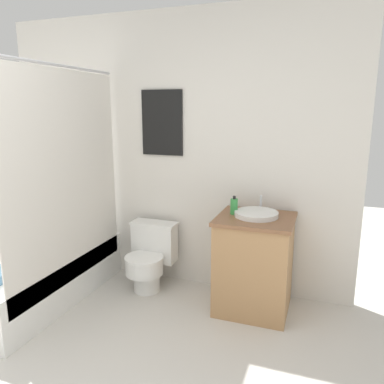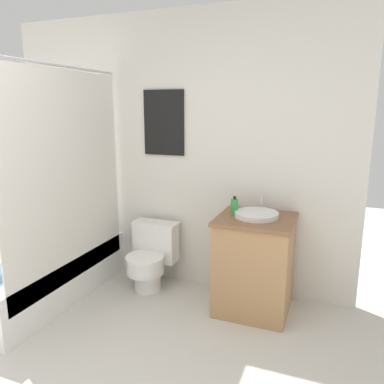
% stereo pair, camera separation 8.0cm
% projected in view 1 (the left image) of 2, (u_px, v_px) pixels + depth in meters
% --- Properties ---
extents(wall_back, '(3.35, 0.07, 2.50)m').
position_uv_depth(wall_back, '(172.00, 152.00, 3.49)').
color(wall_back, silver).
rests_on(wall_back, ground_plane).
extents(shower_area, '(0.60, 1.53, 1.98)m').
position_uv_depth(shower_area, '(47.00, 271.00, 3.25)').
color(shower_area, white).
rests_on(shower_area, ground_plane).
extents(toilet, '(0.43, 0.49, 0.61)m').
position_uv_depth(toilet, '(150.00, 256.00, 3.48)').
color(toilet, white).
rests_on(toilet, ground_plane).
extents(vanity, '(0.61, 0.57, 0.80)m').
position_uv_depth(vanity, '(254.00, 263.00, 3.09)').
color(vanity, '#AD7F51').
rests_on(vanity, ground_plane).
extents(sink, '(0.35, 0.39, 0.13)m').
position_uv_depth(sink, '(256.00, 214.00, 3.02)').
color(sink, white).
rests_on(sink, vanity).
extents(soap_bottle, '(0.06, 0.06, 0.15)m').
position_uv_depth(soap_bottle, '(234.00, 206.00, 3.07)').
color(soap_bottle, green).
rests_on(soap_bottle, vanity).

